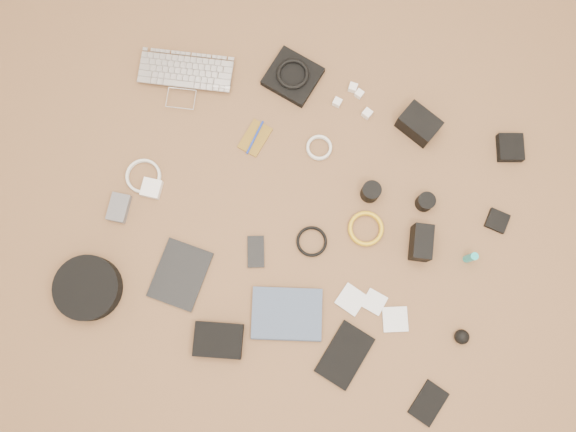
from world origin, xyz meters
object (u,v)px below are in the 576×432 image
(tablet, at_px, (180,275))
(dslr_camera, at_px, (419,124))
(paperback, at_px, (286,341))
(headphone_case, at_px, (88,288))
(phone, at_px, (256,252))
(laptop, at_px, (184,84))

(tablet, bearing_deg, dslr_camera, 52.17)
(dslr_camera, height_order, tablet, dslr_camera)
(paperback, bearing_deg, headphone_case, 77.42)
(headphone_case, relative_size, paperback, 0.94)
(tablet, height_order, phone, same)
(laptop, relative_size, tablet, 1.59)
(laptop, height_order, dslr_camera, dslr_camera)
(laptop, distance_m, phone, 0.66)
(tablet, bearing_deg, headphone_case, -151.42)
(dslr_camera, xyz_separation_m, tablet, (-0.64, -0.73, -0.03))
(headphone_case, bearing_deg, tablet, 25.07)
(tablet, bearing_deg, laptop, 110.47)
(laptop, relative_size, dslr_camera, 2.53)
(tablet, height_order, headphone_case, headphone_case)
(headphone_case, bearing_deg, dslr_camera, 43.10)
(tablet, xyz_separation_m, paperback, (0.40, -0.11, 0.01))
(laptop, distance_m, paperback, 0.97)
(laptop, relative_size, paperback, 1.45)
(phone, xyz_separation_m, paperback, (0.18, -0.25, 0.01))
(dslr_camera, xyz_separation_m, paperback, (-0.24, -0.84, -0.03))
(headphone_case, bearing_deg, laptop, 84.42)
(phone, bearing_deg, tablet, -164.42)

